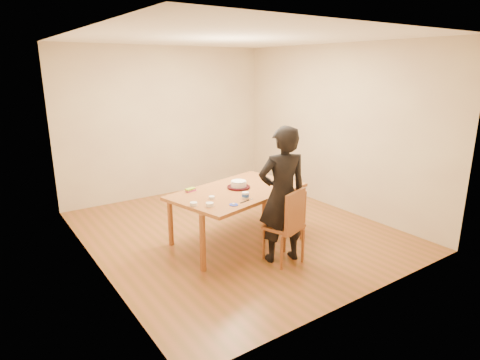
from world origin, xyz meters
TOP-DOWN VIEW (x-y plane):
  - room_shell at (0.00, 0.34)m, footprint 4.00×4.50m
  - dining_table at (-0.21, -0.36)m, footprint 1.97×1.44m
  - dining_chair at (-0.06, -1.14)m, footprint 0.51×0.51m
  - cake_plate at (-0.15, -0.30)m, footprint 0.31×0.31m
  - cake at (-0.15, -0.30)m, footprint 0.21×0.21m
  - frosting_dome at (-0.15, -0.30)m, footprint 0.21×0.21m
  - frosting_tub at (-0.33, -0.71)m, footprint 0.09×0.09m
  - frosting_lid at (-0.59, -0.84)m, footprint 0.11×0.11m
  - frosting_dollop at (-0.59, -0.84)m, footprint 0.04×0.04m
  - ramekin_green at (-0.85, -0.72)m, footprint 0.09×0.09m
  - ramekin_yellow at (-0.69, -0.50)m, footprint 0.07×0.07m
  - ramekin_multi at (-0.99, -0.59)m, footprint 0.09×0.09m
  - candy_box_pink at (-0.75, -0.06)m, footprint 0.14×0.08m
  - candy_box_green at (-0.76, -0.06)m, footprint 0.15×0.10m
  - spatula at (-0.41, -0.82)m, footprint 0.16×0.05m
  - person at (-0.06, -1.09)m, footprint 0.70×0.56m

SIDE VIEW (x-z plane):
  - dining_chair at x=-0.06m, z-range 0.43..0.47m
  - dining_table at x=-0.21m, z-range 0.71..0.75m
  - spatula at x=-0.41m, z-range 0.75..0.76m
  - frosting_lid at x=-0.59m, z-range 0.75..0.76m
  - candy_box_pink at x=-0.75m, z-range 0.75..0.77m
  - cake_plate at x=-0.15m, z-range 0.75..0.78m
  - ramekin_yellow at x=-0.69m, z-range 0.75..0.79m
  - frosting_dollop at x=-0.59m, z-range 0.76..0.78m
  - ramekin_multi at x=-0.99m, z-range 0.75..0.79m
  - ramekin_green at x=-0.85m, z-range 0.75..0.80m
  - candy_box_green at x=-0.76m, z-range 0.77..0.79m
  - frosting_tub at x=-0.33m, z-range 0.75..0.83m
  - cake at x=-0.15m, z-range 0.78..0.84m
  - person at x=-0.06m, z-range 0.00..1.69m
  - frosting_dome at x=-0.15m, z-range 0.84..0.87m
  - room_shell at x=0.00m, z-range 0.00..2.70m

